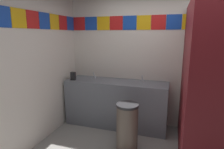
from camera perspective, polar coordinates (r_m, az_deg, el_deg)
name	(u,v)px	position (r m, az deg, el deg)	size (l,w,h in m)	color
wall_back	(164,53)	(3.72, 15.54, 6.17)	(3.77, 0.09, 2.86)	silver
wall_side	(21,59)	(3.02, -25.88, 4.15)	(0.09, 3.00, 2.86)	silver
vanity_counter	(116,103)	(3.77, 1.24, -8.53)	(1.96, 0.56, 0.90)	slate
faucet_left	(95,76)	(3.87, -5.30, -0.43)	(0.04, 0.10, 0.14)	silver
faucet_right	(142,79)	(3.61, 9.16, -1.47)	(0.04, 0.10, 0.14)	silver
soap_dispenser	(73,76)	(3.80, -11.65, -0.46)	(0.09, 0.09, 0.16)	black
stall_divider	(199,86)	(2.73, 24.69, -3.29)	(0.92, 1.54, 2.23)	maroon
toilet	(210,125)	(3.65, 27.35, -13.27)	(0.39, 0.49, 0.74)	white
trash_bin	(127,127)	(3.05, 4.58, -15.46)	(0.34, 0.34, 0.75)	brown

